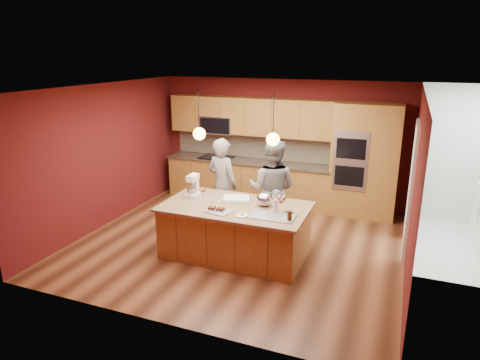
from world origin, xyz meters
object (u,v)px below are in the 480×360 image
at_px(stand_mixer, 193,187).
at_px(mixing_bowl, 264,199).
at_px(island, 236,230).
at_px(person_right, 272,189).
at_px(person_left, 222,185).

height_order(stand_mixer, mixing_bowl, stand_mixer).
bearing_deg(island, person_right, 70.73).
xyz_separation_m(island, mixing_bowl, (0.42, 0.17, 0.53)).
distance_m(stand_mixer, mixing_bowl, 1.29).
bearing_deg(mixing_bowl, person_left, 144.91).
xyz_separation_m(island, stand_mixer, (-0.86, 0.17, 0.59)).
xyz_separation_m(person_left, mixing_bowl, (1.06, -0.75, 0.10)).
bearing_deg(mixing_bowl, island, -158.12).
relative_size(island, person_right, 1.30).
height_order(island, stand_mixer, stand_mixer).
bearing_deg(person_right, person_left, -2.41).
bearing_deg(person_right, mixing_bowl, 95.37).
relative_size(stand_mixer, mixing_bowl, 1.41).
distance_m(island, person_right, 1.07).
distance_m(person_left, person_right, 0.96).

